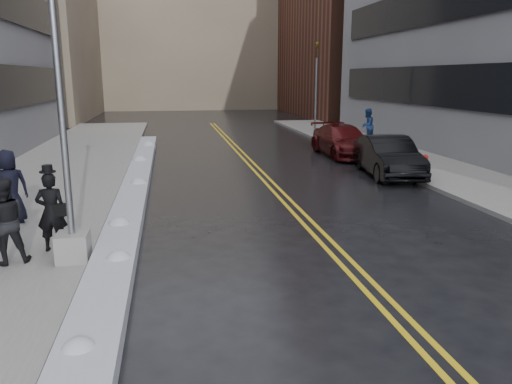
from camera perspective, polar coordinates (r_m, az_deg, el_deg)
name	(u,v)px	position (r m, az deg, el deg)	size (l,w,h in m)	color
ground	(241,295)	(9.49, -1.75, -11.66)	(160.00, 160.00, 0.00)	black
sidewalk_west	(43,188)	(19.48, -23.17, 0.47)	(5.50, 50.00, 0.15)	gray
sidewalk_east	(446,173)	(22.00, 20.93, 2.01)	(4.00, 50.00, 0.15)	gray
lane_line_left	(264,182)	(19.28, 0.94, 1.21)	(0.12, 50.00, 0.01)	gold
lane_line_right	(272,181)	(19.34, 1.82, 1.24)	(0.12, 50.00, 0.01)	gold
snow_ridge	(133,194)	(17.01, -13.84, -0.22)	(0.90, 30.00, 0.34)	#B8B9C1
building_west_far	(11,22)	(54.68, -26.23, 17.08)	(14.00, 22.00, 18.00)	gray
building_far	(190,21)	(68.97, -7.57, 18.82)	(36.00, 16.00, 22.00)	gray
lamppost	(65,149)	(10.84, -21.03, 4.59)	(0.65, 0.65, 7.62)	gray
fire_hydrant	(425,163)	(21.43, 18.73, 3.20)	(0.26, 0.26, 0.73)	maroon
traffic_signal	(316,85)	(33.95, 6.88, 12.03)	(0.16, 0.20, 6.00)	gray
pedestrian_fedora	(51,212)	(11.93, -22.35, -2.13)	(0.65, 0.43, 1.79)	black
pedestrian_b	(4,221)	(11.52, -26.82, -3.00)	(0.89, 0.69, 1.82)	black
pedestrian_c	(9,187)	(14.58, -26.41, 0.51)	(0.97, 0.63, 1.98)	black
pedestrian_east	(367,126)	(30.35, 12.60, 7.42)	(0.97, 0.75, 1.99)	navy
car_black	(388,156)	(20.92, 14.86, 3.95)	(1.71, 4.92, 1.62)	black
car_maroon	(343,141)	(25.91, 9.87, 5.81)	(2.18, 5.36, 1.56)	#410A0B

